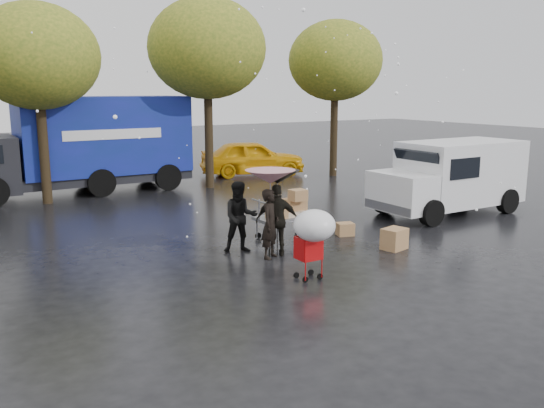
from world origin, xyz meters
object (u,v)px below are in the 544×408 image
person_pink (270,224)px  yellow_taxi (252,158)px  white_van (452,176)px  blue_truck (82,145)px  vendor_cart (288,211)px  shopping_cart (313,229)px  person_black (277,220)px

person_pink → yellow_taxi: 12.73m
white_van → blue_truck: bearing=132.7°
blue_truck → yellow_taxi: blue_truck is taller
vendor_cart → shopping_cart: shopping_cart is taller
white_van → yellow_taxi: (-1.33, 10.05, -0.38)m
person_black → yellow_taxi: size_ratio=0.37×
person_black → vendor_cart: size_ratio=1.10×
person_pink → white_van: (7.25, 1.22, 0.37)m
person_black → white_van: size_ratio=0.34×
person_pink → person_black: 0.25m
person_pink → blue_truck: blue_truck is taller
person_black → shopping_cart: bearing=110.3°
yellow_taxi → person_pink: bearing=169.7°
person_pink → shopping_cart: bearing=-130.3°
person_pink → person_black: (0.24, 0.08, 0.04)m
white_van → yellow_taxi: white_van is taller
person_black → yellow_taxi: bearing=-86.2°
shopping_cart → blue_truck: 12.66m
white_van → blue_truck: blue_truck is taller
vendor_cart → yellow_taxi: (4.63, 10.00, 0.05)m
white_van → person_black: bearing=-170.8°
blue_truck → yellow_taxi: size_ratio=1.82×
person_pink → blue_truck: 10.90m
vendor_cart → white_van: white_van is taller
vendor_cart → white_van: size_ratio=0.31×
person_pink → shopping_cart: person_pink is taller
person_black → blue_truck: bearing=-49.8°
person_pink → white_van: white_van is taller
person_pink → vendor_cart: bearing=7.9°
vendor_cart → blue_truck: 9.94m
yellow_taxi → shopping_cart: bearing=172.7°
person_pink → white_van: size_ratio=0.32×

